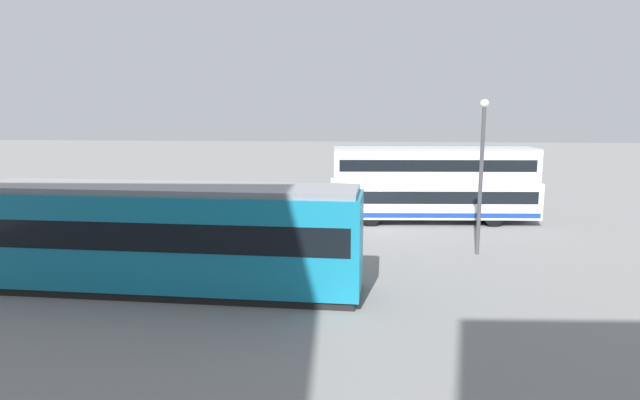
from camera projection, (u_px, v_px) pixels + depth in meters
ground_plane at (371, 225)px, 27.62m from camera, size 160.00×160.00×0.00m
double_decker_bus at (433, 184)px, 28.14m from camera, size 11.07×3.18×4.02m
tram_yellow at (166, 236)px, 17.38m from camera, size 13.02×3.13×3.53m
pedestrian_near_railing at (320, 227)px, 22.38m from camera, size 0.36×0.35×1.79m
pedestrian_railing at (256, 240)px, 21.38m from camera, size 6.65×0.94×1.08m
info_sign at (163, 220)px, 21.34m from camera, size 0.92×0.20×2.31m
street_lamp at (481, 165)px, 21.44m from camera, size 0.36×0.36×6.39m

